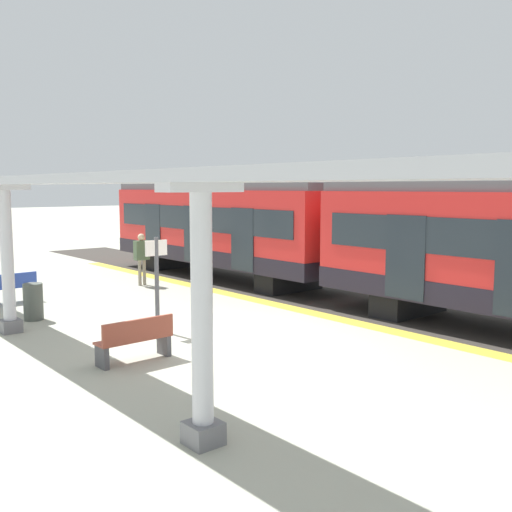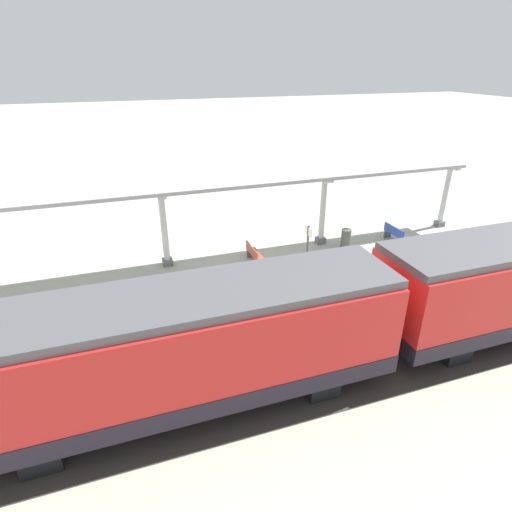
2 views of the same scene
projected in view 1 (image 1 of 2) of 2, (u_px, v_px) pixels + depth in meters
name	position (u px, v px, depth m)	size (l,w,h in m)	color
ground_plane	(227.00, 342.00, 12.70)	(176.00, 176.00, 0.00)	#ADAE9B
tactile_edge_strip	(336.00, 318.00, 14.95)	(0.52, 28.74, 0.01)	gold
trackbed	(381.00, 309.00, 16.14)	(3.20, 40.74, 0.01)	#38332D
train_near_carriage	(223.00, 229.00, 21.45)	(2.65, 11.15, 3.48)	red
canopy_pillar_second	(7.00, 258.00, 13.32)	(1.10, 0.44, 3.40)	slate
canopy_pillar_third	(202.00, 315.00, 7.44)	(1.10, 0.44, 3.40)	slate
canopy_beam	(74.00, 179.00, 10.16)	(1.20, 23.44, 0.16)	#A8AAB2
bench_near_end	(136.00, 339.00, 11.18)	(1.51, 0.47, 0.86)	brown
bench_mid_platform	(10.00, 287.00, 16.96)	(1.52, 0.51, 0.86)	#2D49AB
trash_bin	(33.00, 302.00, 14.73)	(0.48, 0.48, 0.93)	#4B514A
platform_info_sign	(157.00, 275.00, 13.52)	(0.56, 0.10, 2.20)	#4C4C51
passenger_waiting_near_edge	(142.00, 253.00, 19.88)	(0.52, 0.25, 1.77)	gray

